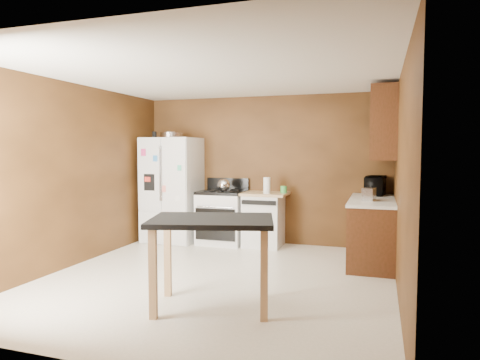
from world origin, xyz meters
The scene contains 18 objects.
floor centered at (0.00, 0.00, 0.00)m, with size 4.50×4.50×0.00m, color white.
ceiling centered at (0.00, 0.00, 2.50)m, with size 4.50×4.50×0.00m, color white.
wall_back centered at (0.00, 2.25, 1.25)m, with size 4.20×4.20×0.00m, color brown.
wall_front centered at (0.00, -2.25, 1.25)m, with size 4.20×4.20×0.00m, color brown.
wall_left centered at (-2.10, 0.00, 1.25)m, with size 4.50×4.50×0.00m, color brown.
wall_right centered at (2.10, 0.00, 1.25)m, with size 4.50×4.50×0.00m, color brown.
roasting_pan centered at (-1.54, 1.86, 1.85)m, with size 0.38×0.38×0.10m, color silver.
pen_cup centered at (-1.86, 1.82, 1.86)m, with size 0.07×0.07×0.11m, color black.
kettle centered at (-0.57, 1.81, 1.01)m, with size 0.21×0.21×0.21m, color silver.
paper_towel centered at (0.17, 1.80, 1.02)m, with size 0.11×0.11×0.26m, color white.
green_canister centered at (0.41, 1.98, 0.95)m, with size 0.10×0.10×0.11m, color green.
toaster centered at (1.75, 1.25, 0.99)m, with size 0.15×0.24×0.17m, color silver.
microwave centered at (1.83, 2.02, 1.03)m, with size 0.48×0.32×0.26m, color black.
refrigerator centered at (-1.55, 1.86, 0.90)m, with size 0.90×0.80×1.80m.
gas_range centered at (-0.64, 1.92, 0.46)m, with size 0.76×0.68×1.10m.
dishwasher centered at (0.08, 1.95, 0.45)m, with size 0.78×0.63×0.89m.
right_cabinets centered at (1.84, 1.48, 0.91)m, with size 0.63×1.58×2.45m.
island centered at (0.30, -0.89, 0.77)m, with size 1.38×1.10×0.91m.
Camera 1 is at (1.88, -4.82, 1.59)m, focal length 32.00 mm.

